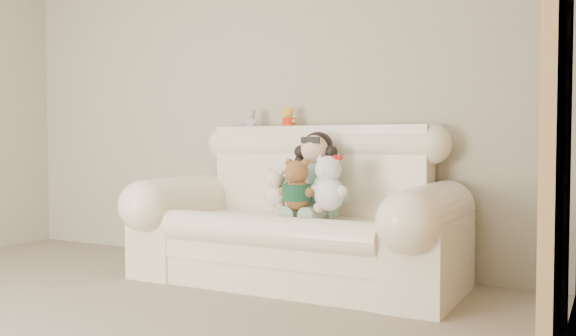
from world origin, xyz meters
The scene contains 9 objects.
wall_back centered at (0.00, 2.50, 1.30)m, with size 4.50×4.50×0.00m, color #ADA689.
sofa centered at (0.63, 2.00, 0.52)m, with size 2.10×0.95×1.03m, color #FFE9CD, non-canonical shape.
door_panel centered at (2.22, 1.40, 1.05)m, with size 0.06×0.90×2.10m, color #B3824C.
seated_child centered at (0.73, 2.08, 0.71)m, with size 0.34×0.42×0.57m, color #2E7D55, non-canonical shape.
brown_teddy centered at (0.72, 1.83, 0.68)m, with size 0.24×0.18×0.37m, color brown, non-canonical shape.
white_cat centered at (0.91, 1.88, 0.70)m, with size 0.26×0.20×0.40m, color white, non-canonical shape.
cream_teddy centered at (0.56, 1.85, 0.64)m, with size 0.18×0.14×0.29m, color silver, non-canonical shape.
yellow_mini_bear centered at (0.38, 2.37, 1.10)m, with size 0.12×0.09×0.18m, color yellow, non-canonical shape.
grey_mini_plush centered at (0.09, 2.34, 1.10)m, with size 0.11×0.09×0.17m, color #A9A8AF, non-canonical shape.
Camera 1 is at (2.44, -1.51, 0.91)m, focal length 38.27 mm.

